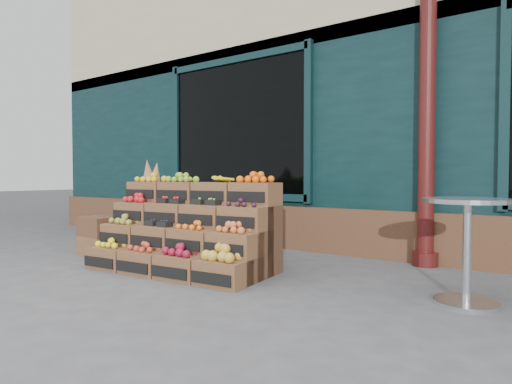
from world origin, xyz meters
The scene contains 6 objects.
ground centered at (0.00, 0.00, 0.00)m, with size 60.00×60.00×0.00m, color #4C4C4F.
shop_facade centered at (0.00, 5.11, 2.40)m, with size 12.00×6.24×4.80m.
crate_display centered at (-0.90, 0.38, 0.38)m, with size 2.03×1.11×1.22m.
spare_crates centered at (-2.41, 0.32, 0.25)m, with size 0.52×0.38×0.50m.
bistro_table centered at (1.84, 0.68, 0.52)m, with size 0.67×0.67×0.84m.
shopkeeper centered at (-1.12, 2.72, 1.01)m, with size 0.74×0.48×2.02m, color #1D682C.
Camera 1 is at (2.40, -3.00, 1.01)m, focal length 30.00 mm.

